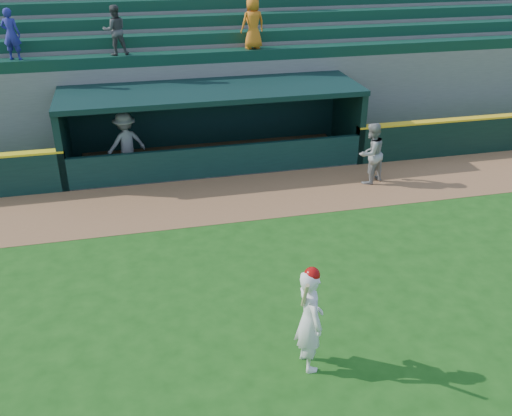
{
  "coord_description": "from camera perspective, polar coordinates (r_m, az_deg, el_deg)",
  "views": [
    {
      "loc": [
        -2.61,
        -9.59,
        7.09
      ],
      "look_at": [
        0.0,
        1.6,
        1.3
      ],
      "focal_mm": 40.0,
      "sensor_mm": 36.0,
      "label": 1
    }
  ],
  "objects": [
    {
      "name": "dugout_player_front",
      "position": [
        17.33,
        11.42,
        5.38
      ],
      "size": [
        1.12,
        1.03,
        1.87
      ],
      "primitive_type": "imported",
      "rotation": [
        0.0,
        0.0,
        3.58
      ],
      "color": "gray",
      "rests_on": "ground"
    },
    {
      "name": "warning_track",
      "position": [
        16.35,
        -2.63,
        1.02
      ],
      "size": [
        40.0,
        3.0,
        0.01
      ],
      "primitive_type": "cube",
      "color": "brown",
      "rests_on": "ground"
    },
    {
      "name": "dugout",
      "position": [
        18.69,
        -4.51,
        8.8
      ],
      "size": [
        9.4,
        2.8,
        2.46
      ],
      "color": "slate",
      "rests_on": "ground"
    },
    {
      "name": "dugout_player_inside",
      "position": [
        18.16,
        -12.89,
        6.34
      ],
      "size": [
        1.42,
        1.11,
        1.93
      ],
      "primitive_type": "imported",
      "rotation": [
        0.0,
        0.0,
        3.5
      ],
      "color": "gray",
      "rests_on": "ground"
    },
    {
      "name": "batter_at_plate",
      "position": [
        9.98,
        5.39,
        -10.93
      ],
      "size": [
        0.53,
        0.86,
        2.05
      ],
      "color": "white",
      "rests_on": "ground"
    },
    {
      "name": "stands",
      "position": [
        22.8,
        -6.54,
        14.68
      ],
      "size": [
        34.5,
        6.27,
        7.52
      ],
      "color": "slate",
      "rests_on": "ground"
    },
    {
      "name": "ground",
      "position": [
        12.21,
        1.72,
        -8.77
      ],
      "size": [
        120.0,
        120.0,
        0.0
      ],
      "primitive_type": "plane",
      "color": "#1B4D13",
      "rests_on": "ground"
    }
  ]
}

